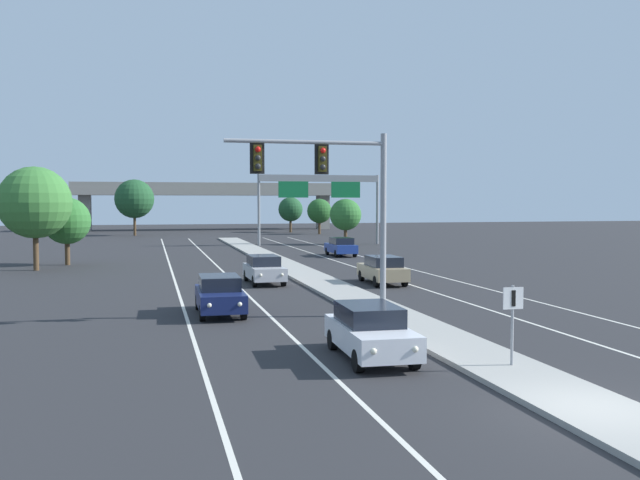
{
  "coord_description": "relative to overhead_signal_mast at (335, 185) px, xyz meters",
  "views": [
    {
      "loc": [
        -9.38,
        -13.0,
        4.64
      ],
      "look_at": [
        -3.2,
        12.07,
        3.2
      ],
      "focal_mm": 38.87,
      "sensor_mm": 36.0,
      "label": 1
    }
  ],
  "objects": [
    {
      "name": "lane_stripe_oncoming_center",
      "position": [
        -2.45,
        11.6,
        -5.27
      ],
      "size": [
        0.14,
        100.0,
        0.01
      ],
      "primitive_type": "cube",
      "color": "silver",
      "rests_on": "ground"
    },
    {
      "name": "tree_far_left_a",
      "position": [
        -13.0,
        26.9,
        -2.06
      ],
      "size": [
        3.41,
        3.41,
        4.94
      ],
      "color": "#4C3823",
      "rests_on": "ground"
    },
    {
      "name": "median_sign_post",
      "position": [
        2.48,
        -9.44,
        -3.69
      ],
      "size": [
        0.6,
        0.1,
        2.2
      ],
      "color": "gray",
      "rests_on": "median_island"
    },
    {
      "name": "car_receding_blue",
      "position": [
        8.64,
        30.17,
        -4.45
      ],
      "size": [
        1.82,
        4.47,
        1.58
      ],
      "color": "navy",
      "rests_on": "ground"
    },
    {
      "name": "car_oncoming_navy",
      "position": [
        -4.38,
        2.04,
        -4.45
      ],
      "size": [
        1.87,
        4.49,
        1.58
      ],
      "color": "#141E4C",
      "rests_on": "ground"
    },
    {
      "name": "tree_far_right_a",
      "position": [
        13.33,
        45.13,
        -2.06
      ],
      "size": [
        3.41,
        3.41,
        4.93
      ],
      "color": "#4C3823",
      "rests_on": "ground"
    },
    {
      "name": "median_island",
      "position": [
        2.25,
        4.6,
        -5.2
      ],
      "size": [
        2.4,
        110.0,
        0.15
      ],
      "primitive_type": "cube",
      "color": "#9E9B93",
      "rests_on": "ground"
    },
    {
      "name": "ground_plane",
      "position": [
        2.25,
        -13.4,
        -5.27
      ],
      "size": [
        260.0,
        260.0,
        0.0
      ],
      "primitive_type": "plane",
      "color": "#28282B"
    },
    {
      "name": "car_receding_tan",
      "position": [
        5.57,
        10.38,
        -4.45
      ],
      "size": [
        1.93,
        4.51,
        1.58
      ],
      "color": "tan",
      "rests_on": "ground"
    },
    {
      "name": "overhead_signal_mast",
      "position": [
        0.0,
        0.0,
        0.0
      ],
      "size": [
        6.5,
        0.44,
        7.2
      ],
      "color": "gray",
      "rests_on": "median_island"
    },
    {
      "name": "tree_far_left_c",
      "position": [
        -14.59,
        23.18,
        -0.71
      ],
      "size": [
        4.83,
        4.83,
        6.99
      ],
      "color": "#4C3823",
      "rests_on": "ground"
    },
    {
      "name": "overpass_bridge",
      "position": [
        2.25,
        87.41,
        0.51
      ],
      "size": [
        42.4,
        6.4,
        7.65
      ],
      "color": "gray",
      "rests_on": "ground"
    },
    {
      "name": "car_oncoming_silver",
      "position": [
        -0.89,
        12.18,
        -4.45
      ],
      "size": [
        1.87,
        4.49,
        1.58
      ],
      "color": "#B7B7BC",
      "rests_on": "ground"
    },
    {
      "name": "highway_sign_gantry",
      "position": [
        10.45,
        45.17,
        0.89
      ],
      "size": [
        13.28,
        0.42,
        7.5
      ],
      "color": "gray",
      "rests_on": "ground"
    },
    {
      "name": "car_oncoming_white",
      "position": [
        -0.85,
        -7.13,
        -4.45
      ],
      "size": [
        1.92,
        4.51,
        1.58
      ],
      "color": "silver",
      "rests_on": "ground"
    },
    {
      "name": "tree_far_left_b",
      "position": [
        -9.11,
        70.83,
        -0.28
      ],
      "size": [
        5.28,
        5.28,
        7.64
      ],
      "color": "#4C3823",
      "rests_on": "ground"
    },
    {
      "name": "edge_stripe_left",
      "position": [
        -5.75,
        11.6,
        -5.27
      ],
      "size": [
        0.14,
        100.0,
        0.01
      ],
      "primitive_type": "cube",
      "color": "silver",
      "rests_on": "ground"
    },
    {
      "name": "lane_stripe_receding_center",
      "position": [
        6.95,
        11.6,
        -5.27
      ],
      "size": [
        0.14,
        100.0,
        0.01
      ],
      "primitive_type": "cube",
      "color": "silver",
      "rests_on": "ground"
    },
    {
      "name": "tree_far_right_c",
      "position": [
        16.3,
        69.04,
        -2.0
      ],
      "size": [
        3.48,
        3.48,
        5.03
      ],
      "color": "#4C3823",
      "rests_on": "ground"
    },
    {
      "name": "tree_far_right_b",
      "position": [
        13.48,
        75.76,
        -1.82
      ],
      "size": [
        3.66,
        3.66,
        5.3
      ],
      "color": "#4C3823",
      "rests_on": "ground"
    },
    {
      "name": "edge_stripe_right",
      "position": [
        10.25,
        11.6,
        -5.27
      ],
      "size": [
        0.14,
        100.0,
        0.01
      ],
      "primitive_type": "cube",
      "color": "silver",
      "rests_on": "ground"
    }
  ]
}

